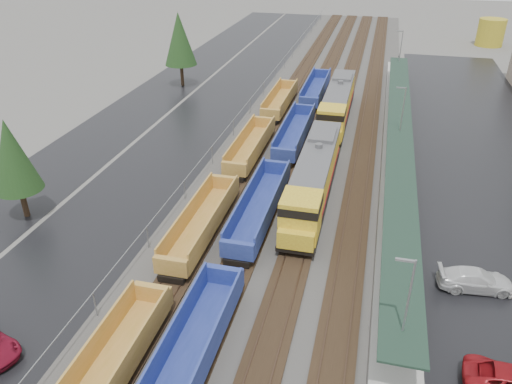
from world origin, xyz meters
TOP-DOWN VIEW (x-y plane):
  - ballast_strip at (0.00, 60.00)m, footprint 20.00×160.00m
  - trackbed at (-0.00, 60.00)m, footprint 14.60×160.00m
  - west_parking_lot at (-15.00, 60.00)m, footprint 10.00×160.00m
  - west_road at (-25.00, 60.00)m, footprint 9.00×160.00m
  - east_commuter_lot at (19.00, 50.00)m, footprint 16.00×100.00m
  - station_platform at (9.50, 50.01)m, footprint 3.00×80.00m
  - chainlink_fence at (-9.50, 58.44)m, footprint 0.08×160.04m
  - tree_west_near at (-22.00, 30.00)m, footprint 3.96×3.96m
  - tree_west_far at (-23.00, 70.00)m, footprint 4.84×4.84m
  - locomotive_lead at (2.00, 38.43)m, footprint 3.06×20.14m
  - locomotive_trail at (2.00, 59.43)m, footprint 3.06×20.14m
  - well_string_yellow at (-6.00, 22.89)m, footprint 2.58×93.73m
  - well_string_blue at (-2.00, 25.79)m, footprint 2.66×101.76m
  - storage_tank at (27.79, 111.34)m, footprint 5.33×5.33m
  - parked_car_east_c at (14.89, 29.02)m, footprint 2.69×5.38m

SIDE VIEW (x-z plane):
  - west_parking_lot at x=-15.00m, z-range 0.00..0.02m
  - west_road at x=-25.00m, z-range 0.00..0.02m
  - east_commuter_lot at x=19.00m, z-range 0.00..0.02m
  - ballast_strip at x=0.00m, z-range 0.00..0.08m
  - trackbed at x=0.00m, z-range 0.05..0.27m
  - station_platform at x=9.50m, z-range -3.27..4.73m
  - parked_car_east_c at x=14.89m, z-range 0.00..1.50m
  - well_string_yellow at x=-6.00m, z-range 0.00..2.29m
  - well_string_blue at x=-2.00m, z-range 0.00..2.36m
  - chainlink_fence at x=-9.50m, z-range 0.60..2.62m
  - locomotive_lead at x=2.00m, z-range 0.15..4.71m
  - locomotive_trail at x=2.00m, z-range 0.15..4.71m
  - storage_tank at x=27.79m, z-range 0.00..5.33m
  - tree_west_near at x=-22.00m, z-range 1.32..10.32m
  - tree_west_far at x=-23.00m, z-range 1.62..12.62m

